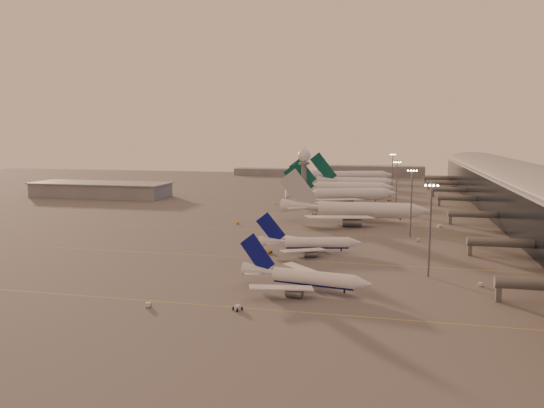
# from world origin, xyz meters

# --- Properties ---
(ground) EXTENTS (700.00, 700.00, 0.00)m
(ground) POSITION_xyz_m (0.00, 0.00, 0.00)
(ground) COLOR #5E5C5C
(ground) RESTS_ON ground
(taxiway_markings) EXTENTS (180.00, 185.25, 0.02)m
(taxiway_markings) POSITION_xyz_m (30.00, 56.00, 0.01)
(taxiway_markings) COLOR gold
(taxiway_markings) RESTS_ON ground
(terminal) EXTENTS (57.00, 362.00, 23.04)m
(terminal) POSITION_xyz_m (107.88, 110.09, 10.52)
(terminal) COLOR black
(terminal) RESTS_ON ground
(hangar) EXTENTS (82.00, 27.00, 8.50)m
(hangar) POSITION_xyz_m (-120.00, 140.00, 4.32)
(hangar) COLOR slate
(hangar) RESTS_ON ground
(radar_tower) EXTENTS (6.40, 6.40, 31.10)m
(radar_tower) POSITION_xyz_m (5.00, 120.00, 20.95)
(radar_tower) COLOR slate
(radar_tower) RESTS_ON ground
(mast_a) EXTENTS (3.60, 0.56, 25.00)m
(mast_a) POSITION_xyz_m (58.00, 0.00, 13.74)
(mast_a) COLOR slate
(mast_a) RESTS_ON ground
(mast_b) EXTENTS (3.60, 0.56, 25.00)m
(mast_b) POSITION_xyz_m (55.00, 55.00, 13.74)
(mast_b) COLOR slate
(mast_b) RESTS_ON ground
(mast_c) EXTENTS (3.60, 0.56, 25.00)m
(mast_c) POSITION_xyz_m (50.00, 110.00, 13.74)
(mast_c) COLOR slate
(mast_c) RESTS_ON ground
(mast_d) EXTENTS (3.60, 0.56, 25.00)m
(mast_d) POSITION_xyz_m (48.00, 200.00, 13.74)
(mast_d) COLOR slate
(mast_d) RESTS_ON ground
(distant_horizon) EXTENTS (165.00, 37.50, 9.00)m
(distant_horizon) POSITION_xyz_m (2.62, 325.14, 3.89)
(distant_horizon) COLOR slate
(distant_horizon) RESTS_ON ground
(narrowbody_near) EXTENTS (33.01, 26.14, 12.98)m
(narrowbody_near) POSITION_xyz_m (28.19, -19.24, 2.63)
(narrowbody_near) COLOR white
(narrowbody_near) RESTS_ON ground
(narrowbody_mid) EXTENTS (32.78, 25.88, 12.98)m
(narrowbody_mid) POSITION_xyz_m (23.33, 20.92, 2.63)
(narrowbody_mid) COLOR white
(narrowbody_mid) RESTS_ON ground
(widebody_white) EXTENTS (63.83, 51.06, 22.44)m
(widebody_white) POSITION_xyz_m (32.99, 83.19, 3.89)
(widebody_white) COLOR white
(widebody_white) RESTS_ON ground
(greentail_a) EXTENTS (59.41, 47.23, 22.32)m
(greentail_a) POSITION_xyz_m (22.42, 139.11, 3.94)
(greentail_a) COLOR white
(greentail_a) RESTS_ON ground
(greentail_b) EXTENTS (62.63, 50.41, 22.75)m
(greentail_b) POSITION_xyz_m (18.97, 174.87, 4.02)
(greentail_b) COLOR white
(greentail_b) RESTS_ON ground
(greentail_c) EXTENTS (54.25, 43.69, 19.70)m
(greentail_c) POSITION_xyz_m (24.37, 221.71, 3.48)
(greentail_c) COLOR white
(greentail_c) RESTS_ON ground
(greentail_d) EXTENTS (62.17, 49.56, 23.09)m
(greentail_d) POSITION_xyz_m (18.27, 265.71, 4.08)
(greentail_d) COLOR white
(greentail_d) RESTS_ON ground
(gsv_truck_a) EXTENTS (5.69, 4.25, 2.19)m
(gsv_truck_a) POSITION_xyz_m (-2.37, -39.07, 1.11)
(gsv_truck_a) COLOR silver
(gsv_truck_a) RESTS_ON ground
(gsv_tug_near) EXTENTS (3.85, 4.29, 1.05)m
(gsv_tug_near) POSITION_xyz_m (16.74, -36.92, 0.54)
(gsv_tug_near) COLOR silver
(gsv_tug_near) RESTS_ON ground
(gsv_catering_a) EXTENTS (4.74, 2.54, 3.74)m
(gsv_catering_a) POSITION_xyz_m (70.15, -6.43, 1.87)
(gsv_catering_a) COLOR silver
(gsv_catering_a) RESTS_ON ground
(gsv_tug_mid) EXTENTS (3.90, 2.93, 0.99)m
(gsv_tug_mid) POSITION_xyz_m (11.02, 16.96, 0.51)
(gsv_tug_mid) COLOR gold
(gsv_tug_mid) RESTS_ON ground
(gsv_truck_b) EXTENTS (5.28, 2.22, 2.09)m
(gsv_truck_b) POSITION_xyz_m (57.89, 46.38, 1.06)
(gsv_truck_b) COLOR silver
(gsv_truck_b) RESTS_ON ground
(gsv_truck_c) EXTENTS (4.19, 5.24, 2.04)m
(gsv_truck_c) POSITION_xyz_m (-13.85, 66.74, 1.04)
(gsv_truck_c) COLOR gold
(gsv_truck_c) RESTS_ON ground
(gsv_catering_b) EXTENTS (6.10, 3.78, 4.64)m
(gsv_catering_b) POSITION_xyz_m (67.30, 76.88, 2.32)
(gsv_catering_b) COLOR silver
(gsv_catering_b) RESTS_ON ground
(gsv_tug_far) EXTENTS (3.53, 3.72, 0.92)m
(gsv_tug_far) POSITION_xyz_m (13.51, 98.54, 0.47)
(gsv_tug_far) COLOR silver
(gsv_tug_far) RESTS_ON ground
(gsv_truck_d) EXTENTS (2.91, 5.34, 2.04)m
(gsv_truck_d) POSITION_xyz_m (-12.18, 130.90, 1.04)
(gsv_truck_d) COLOR silver
(gsv_truck_d) RESTS_ON ground
(gsv_tug_hangar) EXTENTS (4.13, 3.47, 1.02)m
(gsv_tug_hangar) POSITION_xyz_m (46.84, 157.90, 0.52)
(gsv_tug_hangar) COLOR gold
(gsv_tug_hangar) RESTS_ON ground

